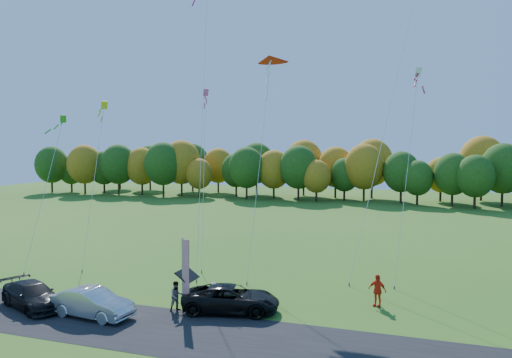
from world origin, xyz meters
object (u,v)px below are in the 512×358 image
(silver_sedan, at_px, (92,303))
(feather_flag, at_px, (185,266))
(black_suv, at_px, (231,299))
(person_east, at_px, (377,290))

(silver_sedan, bearing_deg, feather_flag, -55.42)
(silver_sedan, bearing_deg, black_suv, -59.17)
(black_suv, distance_m, feather_flag, 3.14)
(silver_sedan, distance_m, feather_flag, 5.30)
(person_east, xyz_separation_m, feather_flag, (-10.06, -4.39, 1.63))
(silver_sedan, relative_size, feather_flag, 1.12)
(person_east, bearing_deg, black_suv, -133.93)
(feather_flag, bearing_deg, person_east, 23.60)
(person_east, bearing_deg, feather_flag, -135.69)
(silver_sedan, distance_m, person_east, 15.96)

